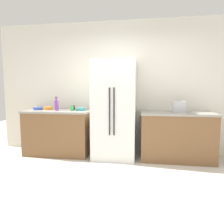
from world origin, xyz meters
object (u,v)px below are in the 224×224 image
(toaster, at_px, (179,107))
(bowl_c, at_px, (38,108))
(refrigerator, at_px, (115,110))
(bowl_a, at_px, (81,109))
(cup_a, at_px, (73,108))
(bowl_b, at_px, (48,108))
(cup_b, at_px, (72,108))
(bottle_a, at_px, (56,105))

(toaster, xyz_separation_m, bowl_c, (-2.86, 0.07, -0.08))
(refrigerator, distance_m, bowl_a, 0.70)
(cup_a, bearing_deg, bowl_a, -30.34)
(bowl_a, bearing_deg, bowl_b, 173.53)
(bowl_a, height_order, bowl_c, bowl_a)
(cup_a, xyz_separation_m, bowl_a, (0.21, -0.12, -0.02))
(refrigerator, xyz_separation_m, cup_b, (-0.86, -0.02, 0.02))
(bowl_c, bearing_deg, refrigerator, -2.92)
(refrigerator, height_order, bottle_a, refrigerator)
(refrigerator, relative_size, cup_a, 20.88)
(cup_a, relative_size, cup_b, 0.93)
(toaster, height_order, bowl_a, toaster)
(bottle_a, relative_size, bowl_b, 1.64)
(toaster, relative_size, bowl_c, 1.13)
(bowl_c, bearing_deg, bowl_a, -3.12)
(cup_a, bearing_deg, cup_b, -75.60)
(cup_b, relative_size, bowl_b, 0.57)
(toaster, distance_m, bottle_a, 2.41)
(refrigerator, bearing_deg, bottle_a, -179.99)
(refrigerator, distance_m, bowl_c, 1.66)
(cup_a, distance_m, bowl_a, 0.25)
(bowl_a, bearing_deg, cup_b, -162.08)
(bowl_a, relative_size, bowl_b, 1.06)
(refrigerator, xyz_separation_m, bottle_a, (-1.20, -0.00, 0.08))
(cup_a, bearing_deg, bowl_c, -174.43)
(bottle_a, bearing_deg, cup_a, 28.66)
(bottle_a, bearing_deg, bowl_a, 3.72)
(bottle_a, bearing_deg, bowl_b, 154.66)
(bottle_a, height_order, bowl_b, bottle_a)
(bottle_a, distance_m, bowl_a, 0.51)
(refrigerator, height_order, bowl_b, refrigerator)
(bottle_a, bearing_deg, toaster, 0.30)
(toaster, xyz_separation_m, bowl_a, (-1.91, 0.02, -0.07))
(toaster, bearing_deg, bottle_a, -179.70)
(bottle_a, bearing_deg, refrigerator, 0.01)
(bowl_b, height_order, bowl_c, bowl_b)
(refrigerator, xyz_separation_m, toaster, (1.21, 0.01, 0.07))
(bowl_b, bearing_deg, bowl_a, -6.47)
(cup_a, xyz_separation_m, cup_b, (0.05, -0.18, 0.00))
(refrigerator, height_order, cup_a, refrigerator)
(bowl_a, relative_size, bowl_c, 0.92)
(refrigerator, distance_m, bottle_a, 1.20)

